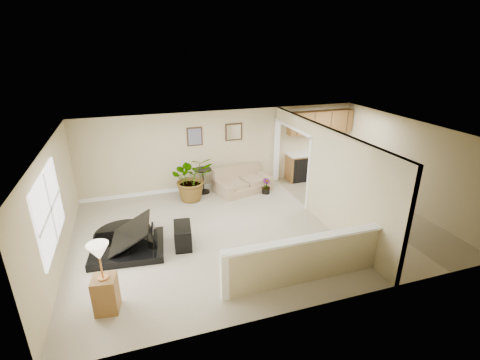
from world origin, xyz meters
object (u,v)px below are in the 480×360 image
object	(u,v)px
loveseat	(242,179)
accent_table	(203,178)
palm_plant	(192,178)
lamp_stand	(104,283)
piano_bench	(183,236)
small_plant	(266,187)
piano	(123,224)

from	to	relation	value
loveseat	accent_table	xyz separation A→B (m)	(-1.23, 0.21, 0.13)
palm_plant	lamp_stand	distance (m)	4.79
piano_bench	loveseat	distance (m)	3.56
piano_bench	loveseat	world-z (taller)	loveseat
palm_plant	accent_table	bearing A→B (deg)	43.55
accent_table	piano_bench	bearing A→B (deg)	-111.29
loveseat	small_plant	bearing A→B (deg)	-52.32
palm_plant	lamp_stand	size ratio (longest dim) A/B	1.02
loveseat	small_plant	world-z (taller)	loveseat
accent_table	small_plant	distance (m)	2.00
accent_table	palm_plant	world-z (taller)	palm_plant
accent_table	lamp_stand	bearing A→B (deg)	-120.86
loveseat	palm_plant	xyz separation A→B (m)	(-1.66, -0.20, 0.30)
loveseat	lamp_stand	distance (m)	5.92
piano	loveseat	size ratio (longest dim) A/B	1.04
small_plant	lamp_stand	size ratio (longest dim) A/B	0.36
loveseat	piano	bearing A→B (deg)	-161.77
loveseat	lamp_stand	bearing A→B (deg)	-147.16
accent_table	palm_plant	xyz separation A→B (m)	(-0.43, -0.41, 0.18)
palm_plant	lamp_stand	xyz separation A→B (m)	(-2.32, -4.19, -0.10)
piano	loveseat	xyz separation A→B (m)	(3.63, 2.38, -0.25)
palm_plant	small_plant	distance (m)	2.35
piano_bench	loveseat	xyz separation A→B (m)	(2.35, 2.68, 0.12)
piano	loveseat	bearing A→B (deg)	39.16
piano_bench	accent_table	xyz separation A→B (m)	(1.12, 2.88, 0.25)
piano_bench	accent_table	distance (m)	3.10
piano	palm_plant	world-z (taller)	piano
piano	piano_bench	bearing A→B (deg)	-7.33
loveseat	accent_table	size ratio (longest dim) A/B	2.51
piano	small_plant	bearing A→B (deg)	29.99
loveseat	piano_bench	bearing A→B (deg)	-146.29
piano	loveseat	world-z (taller)	piano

